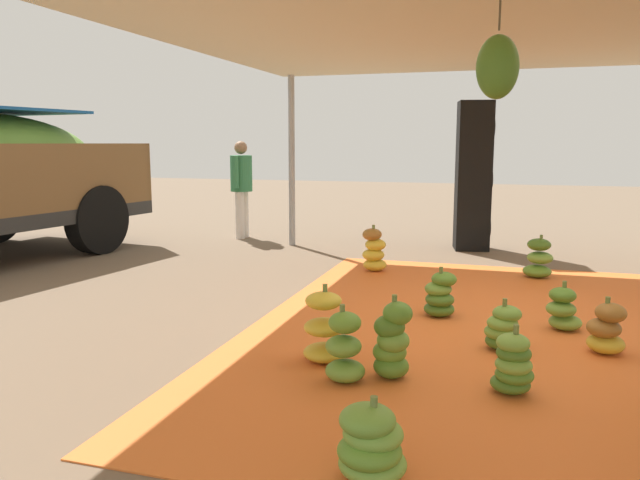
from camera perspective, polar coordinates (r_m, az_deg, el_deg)
ground_plane at (r=6.32m, az=-11.65°, el=-5.99°), size 40.00×40.00×0.00m
tarp_orange at (r=5.58m, az=16.85°, el=-8.15°), size 5.84×4.34×0.01m
tent_canopy at (r=5.43m, az=19.13°, el=19.18°), size 8.00×7.00×2.69m
banana_bunch_0 at (r=7.85m, az=19.53°, el=-1.71°), size 0.47×0.47×0.52m
banana_bunch_2 at (r=5.86m, az=11.02°, el=-5.06°), size 0.40×0.39×0.47m
banana_bunch_3 at (r=7.79m, az=5.01°, el=-1.04°), size 0.41×0.41×0.59m
banana_bunch_4 at (r=4.21m, az=17.38°, el=-11.02°), size 0.36×0.35×0.46m
banana_bunch_5 at (r=5.74m, az=21.53°, el=-6.07°), size 0.35×0.37×0.43m
banana_bunch_8 at (r=4.29m, az=6.66°, el=-9.36°), size 0.36×0.36×0.59m
banana_bunch_11 at (r=4.23m, az=2.28°, el=-10.07°), size 0.33×0.33×0.53m
banana_bunch_12 at (r=4.59m, az=0.41°, el=-8.32°), size 0.35×0.34×0.58m
banana_bunch_13 at (r=5.06m, az=16.54°, el=-7.88°), size 0.38×0.38×0.41m
banana_bunch_14 at (r=3.11m, az=4.72°, el=-18.29°), size 0.45×0.44×0.42m
banana_bunch_15 at (r=5.24m, az=24.93°, el=-7.54°), size 0.39×0.39×0.44m
worker_0 at (r=10.54m, az=-7.27°, el=5.34°), size 0.60×0.37×1.64m
speaker_stack at (r=9.61m, az=13.98°, el=5.72°), size 0.58×0.59×2.22m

